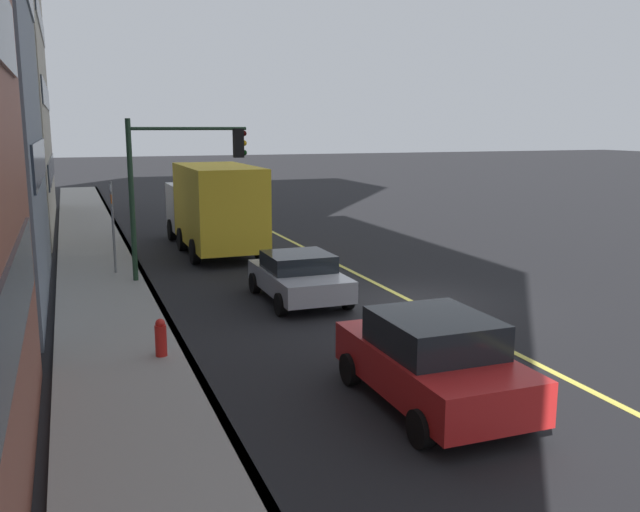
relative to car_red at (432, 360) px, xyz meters
name	(u,v)px	position (x,y,z in m)	size (l,w,h in m)	color
ground	(411,301)	(6.47, -3.07, -0.82)	(200.00, 200.00, 0.00)	black
sidewalk_slab	(115,328)	(6.47, 4.88, -0.75)	(80.00, 2.70, 0.15)	gray
curb_edge	(169,323)	(6.47, 3.61, -0.75)	(80.00, 0.16, 0.15)	slate
lane_stripe_center	(411,301)	(6.47, -3.07, -0.82)	(80.00, 0.16, 0.01)	#D8CC4C
car_red	(432,360)	(0.00, 0.00, 0.00)	(4.13, 2.12, 1.63)	red
car_silver	(299,276)	(7.66, -0.16, -0.13)	(3.90, 2.08, 1.34)	#A8AAB2
truck_yellow	(214,206)	(16.11, 0.45, 0.95)	(8.10, 2.66, 3.38)	silver
traffic_light_mast	(179,171)	(11.24, 2.47, 2.64)	(0.28, 3.68, 5.04)	#1E3823
street_sign_post	(113,222)	(12.61, 4.44, 0.99)	(0.60, 0.08, 3.10)	slate
fire_hydrant	(161,341)	(3.84, 4.13, -0.36)	(0.24, 0.24, 0.94)	red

